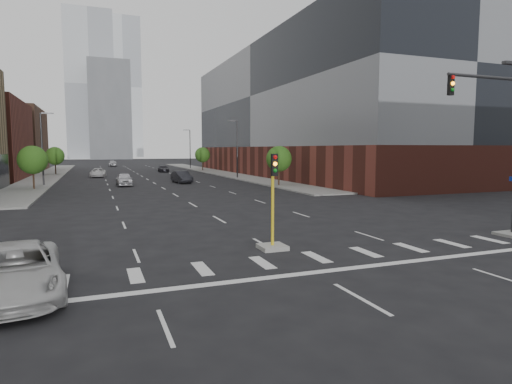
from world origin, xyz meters
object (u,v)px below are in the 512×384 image
median_traffic_signal (273,229)px  parked_minivan (15,271)px  car_near_left (124,179)px  car_deep_right (163,169)px  car_mid_right (182,177)px  mast_arm_signal (507,129)px  car_far_left (98,173)px  car_distant (113,163)px

median_traffic_signal → parked_minivan: (-10.00, -2.97, -0.17)m
car_near_left → car_deep_right: bearing=72.6°
car_mid_right → parked_minivan: car_mid_right is taller
mast_arm_signal → parked_minivan: mast_arm_signal is taller
car_near_left → median_traffic_signal: bearing=-84.2°
parked_minivan → car_mid_right: bearing=65.3°
car_far_left → car_distant: car_distant is taller
car_distant → parked_minivan: 104.75m
car_far_left → car_deep_right: car_far_left is taller
car_deep_right → parked_minivan: size_ratio=0.79×
median_traffic_signal → mast_arm_signal: 13.53m
car_mid_right → car_distant: bearing=89.2°
car_distant → car_near_left: bearing=-86.2°
mast_arm_signal → car_mid_right: (-9.07, 41.62, -4.83)m
median_traffic_signal → car_deep_right: 69.27m
mast_arm_signal → car_near_left: (-16.67, 39.86, -4.84)m
car_distant → car_far_left: bearing=-90.4°
car_near_left → parked_minivan: 41.79m
parked_minivan → mast_arm_signal: bearing=-3.4°
median_traffic_signal → car_mid_right: size_ratio=0.89×
car_near_left → car_deep_right: size_ratio=1.04×
median_traffic_signal → car_mid_right: bearing=85.0°
car_distant → parked_minivan: car_distant is taller
mast_arm_signal → car_mid_right: mast_arm_signal is taller
median_traffic_signal → car_deep_right: size_ratio=0.96×
car_near_left → parked_minivan: (-5.94, -41.36, -0.00)m
mast_arm_signal → car_distant: 104.28m
car_far_left → car_distant: size_ratio=1.04×
car_distant → median_traffic_signal: bearing=-83.5°
car_near_left → car_distant: size_ratio=0.97×
parked_minivan → car_distant: bearing=78.9°
car_far_left → parked_minivan: (-3.00, -60.59, 0.09)m
car_mid_right → car_distant: (-6.45, 61.39, 0.02)m
median_traffic_signal → car_deep_right: median_traffic_signal is taller
median_traffic_signal → car_far_left: median_traffic_signal is taller
car_distant → parked_minivan: size_ratio=0.85×
car_mid_right → car_deep_right: 28.97m
car_mid_right → median_traffic_signal: bearing=-101.9°
car_near_left → car_mid_right: (7.60, 1.76, 0.01)m
mast_arm_signal → car_near_left: bearing=112.7°
car_far_left → parked_minivan: 60.66m
mast_arm_signal → car_mid_right: size_ratio=1.83×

